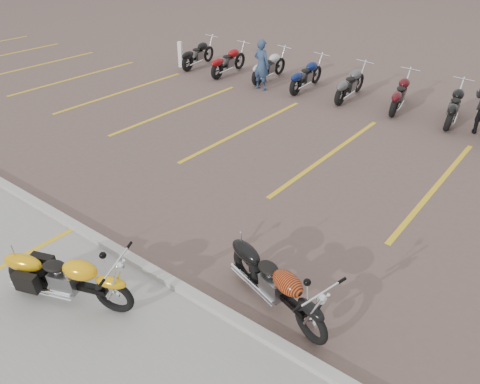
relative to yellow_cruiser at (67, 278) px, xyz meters
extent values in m
plane|color=brown|center=(0.66, 3.22, -0.45)|extent=(100.00, 100.00, 0.00)
cube|color=#9E9B93|center=(0.66, -1.28, -0.45)|extent=(60.00, 5.00, 0.01)
cube|color=#ADAAA3|center=(0.66, 1.22, -0.39)|extent=(60.00, 0.18, 0.12)
torus|color=black|center=(0.77, 0.29, -0.13)|extent=(0.64, 0.33, 0.64)
torus|color=black|center=(-0.66, -0.25, -0.13)|extent=(0.70, 0.40, 0.68)
cube|color=black|center=(0.06, 0.02, -0.07)|extent=(1.25, 0.57, 0.10)
cube|color=slate|center=(0.01, 0.00, -0.01)|extent=(0.49, 0.43, 0.34)
ellipsoid|color=#EEA30C|center=(0.32, 0.12, 0.28)|extent=(0.65, 0.50, 0.30)
ellipsoid|color=black|center=(-0.11, -0.04, 0.24)|extent=(0.45, 0.38, 0.12)
torus|color=black|center=(3.40, 1.63, -0.13)|extent=(0.65, 0.30, 0.64)
torus|color=black|center=(1.94, 2.10, -0.13)|extent=(0.70, 0.37, 0.68)
cube|color=black|center=(2.67, 1.87, -0.07)|extent=(1.26, 0.50, 0.10)
cube|color=slate|center=(2.62, 1.88, -0.01)|extent=(0.49, 0.41, 0.34)
ellipsoid|color=black|center=(2.93, 1.78, 0.28)|extent=(0.64, 0.47, 0.30)
ellipsoid|color=black|center=(2.50, 1.92, 0.24)|extent=(0.45, 0.36, 0.12)
imported|color=navy|center=(-3.82, 10.42, 0.41)|extent=(0.64, 0.43, 1.72)
cube|color=white|center=(-8.06, 10.75, 0.05)|extent=(0.19, 0.19, 1.00)
camera|label=1|loc=(5.50, -2.71, 4.79)|focal=35.00mm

